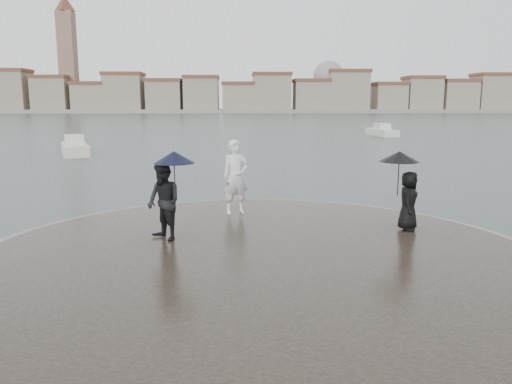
{
  "coord_description": "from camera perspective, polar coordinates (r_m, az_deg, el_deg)",
  "views": [
    {
      "loc": [
        -0.43,
        -6.5,
        3.49
      ],
      "look_at": [
        0.0,
        4.8,
        1.45
      ],
      "focal_mm": 35.0,
      "sensor_mm": 36.0,
      "label": 1
    }
  ],
  "objects": [
    {
      "name": "ground",
      "position": [
        7.39,
        1.48,
        -17.95
      ],
      "size": [
        400.0,
        400.0,
        0.0
      ],
      "primitive_type": "plane",
      "color": "#2B3835",
      "rests_on": "ground"
    },
    {
      "name": "kerb_ring",
      "position": [
        10.55,
        0.27,
        -8.17
      ],
      "size": [
        12.5,
        12.5,
        0.32
      ],
      "primitive_type": "cylinder",
      "color": "gray",
      "rests_on": "ground"
    },
    {
      "name": "quay_tip",
      "position": [
        10.55,
        0.27,
        -8.06
      ],
      "size": [
        11.9,
        11.9,
        0.36
      ],
      "primitive_type": "cylinder",
      "color": "#2D261E",
      "rests_on": "ground"
    },
    {
      "name": "statue",
      "position": [
        14.1,
        -2.34,
        1.73
      ],
      "size": [
        0.88,
        0.71,
        2.1
      ],
      "primitive_type": "imported",
      "rotation": [
        0.0,
        0.0,
        0.3
      ],
      "color": "white",
      "rests_on": "quay_tip"
    },
    {
      "name": "visitor_left",
      "position": [
        11.54,
        -10.27,
        -0.12
      ],
      "size": [
        1.27,
        1.13,
        2.04
      ],
      "color": "black",
      "rests_on": "quay_tip"
    },
    {
      "name": "visitor_right",
      "position": [
        12.79,
        16.7,
        0.69
      ],
      "size": [
        1.1,
        1.02,
        1.95
      ],
      "color": "black",
      "rests_on": "quay_tip"
    },
    {
      "name": "far_skyline",
      "position": [
        167.33,
        -4.25,
        10.92
      ],
      "size": [
        260.0,
        20.0,
        37.0
      ],
      "color": "gray",
      "rests_on": "ground"
    },
    {
      "name": "boats",
      "position": [
        43.6,
        0.64,
        6.13
      ],
      "size": [
        29.18,
        23.86,
        1.5
      ],
      "color": "silver",
      "rests_on": "ground"
    }
  ]
}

